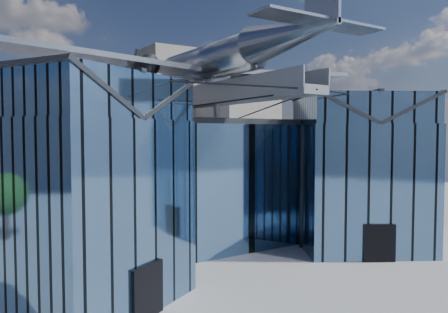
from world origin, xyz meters
TOP-DOWN VIEW (x-y plane):
  - ground_plane at (0.00, 0.00)m, footprint 120.00×120.00m
  - museum at (0.00, 5.82)m, footprint 32.88×24.50m
  - bg_towers at (1.45, 50.49)m, footprint 77.00×24.50m
  - tree_side_e at (27.09, 6.52)m, footprint 3.66×3.66m

SIDE VIEW (x-z plane):
  - ground_plane at x=0.00m, z-range 0.00..0.00m
  - tree_side_e at x=27.09m, z-range 0.93..6.16m
  - museum at x=0.00m, z-range -3.26..14.34m
  - bg_towers at x=1.45m, z-range -2.99..23.01m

